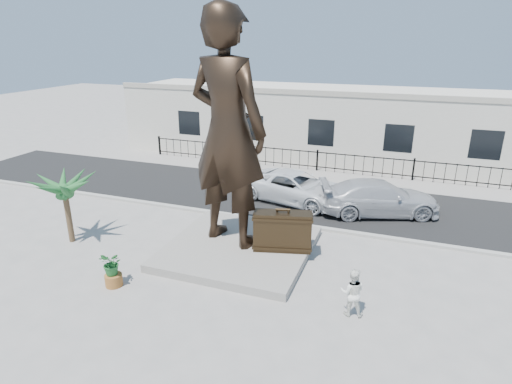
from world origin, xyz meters
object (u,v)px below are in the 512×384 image
suitcase (282,231)px  statue (228,131)px  car_white (295,187)px  tourist (352,292)px

suitcase → statue: bearing=162.2°
suitcase → car_white: 5.74m
statue → tourist: 6.90m
statue → suitcase: (2.13, -0.12, -3.51)m
statue → suitcase: 4.11m
suitcase → car_white: bearing=85.7°
suitcase → tourist: bearing=-57.1°
tourist → statue: bearing=-37.6°
statue → tourist: bearing=165.1°
suitcase → tourist: suitcase is taller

